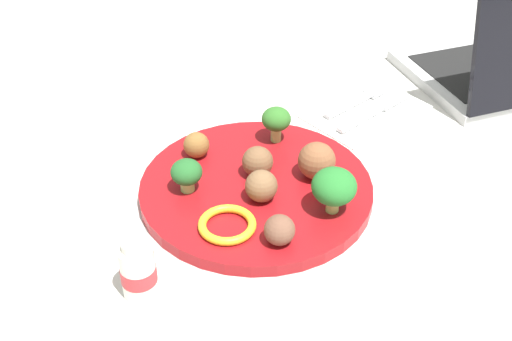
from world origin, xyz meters
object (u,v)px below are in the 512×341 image
Objects in this scene: meatball_mid_right at (317,161)px; meatball_mid_left at (280,230)px; plate at (256,189)px; broccoli_floret_center at (334,187)px; meatball_far_rim at (196,145)px; broccoli_floret_front_left at (276,120)px; meatball_back_right at (261,186)px; pepper_ring_front_left at (227,225)px; napkin at (363,110)px; yogurt_bottle at (138,270)px; knife at (376,110)px; meatball_back_left at (258,162)px; fork at (358,100)px; broccoli_floret_mid_right at (187,173)px.

meatball_mid_right is 0.13m from meatball_mid_left.
broccoli_floret_center reaches higher than plate.
broccoli_floret_front_left is at bearing -23.62° from meatball_far_rim.
broccoli_floret_front_left is 1.27× the size of meatball_back_right.
pepper_ring_front_left is at bearing 115.42° from meatball_mid_left.
broccoli_floret_center is 0.08m from meatball_mid_left.
napkin is 0.45m from yogurt_bottle.
meatball_back_right is 0.26× the size of knife.
broccoli_floret_center is 0.11m from meatball_back_left.
knife is at bearing -15.75° from meatball_far_rim.
meatball_back_right is at bearing -166.64° from napkin.
broccoli_floret_front_left is at bearing 70.15° from broccoli_floret_center.
napkin is 1.17× the size of knife.
meatball_far_rim is 0.27m from fork.
meatball_back_left is 0.21m from yogurt_bottle.
meatball_mid_right reaches higher than napkin.
fork is (0.24, 0.04, -0.03)m from meatball_back_left.
meatball_far_rim is at bearing 171.65° from fork.
broccoli_floret_center is 0.25m from knife.
yogurt_bottle reaches higher than pepper_ring_front_left.
plate is at bearing -171.49° from napkin.
yogurt_bottle is at bearing -166.31° from meatball_back_left.
broccoli_floret_front_left is 0.18m from pepper_ring_front_left.
meatball_mid_left reaches higher than napkin.
meatball_back_left reaches higher than meatball_far_rim.
fork is at bearing 16.50° from meatball_back_right.
broccoli_floret_center reaches higher than meatball_mid_left.
meatball_mid_right is at bearing -30.43° from plate.
knife is at bearing 27.17° from broccoli_floret_center.
broccoli_floret_front_left is 0.33× the size of knife.
meatball_mid_right is (-0.02, -0.09, -0.01)m from broccoli_floret_front_left.
plate is at bearing 11.07° from yogurt_bottle.
broccoli_floret_mid_right is at bearing 83.24° from pepper_ring_front_left.
yogurt_bottle is at bearing -172.75° from knife.
meatball_back_left is at bearing 134.47° from meatball_mid_right.
napkin is (0.32, 0.07, -0.02)m from pepper_ring_front_left.
knife is at bearing 16.76° from meatball_mid_right.
broccoli_floret_front_left is 0.09m from meatball_mid_right.
meatball_far_rim is at bearing 164.25° from knife.
napkin is (0.25, 0.04, -0.01)m from plate.
broccoli_floret_center is at bearing -57.28° from meatball_back_right.
meatball_mid_left reaches higher than plate.
meatball_back_left is at bearing -22.27° from broccoli_floret_mid_right.
plate is at bearing -175.73° from knife.
yogurt_bottle reaches higher than fork.
yogurt_bottle reaches higher than knife.
meatball_mid_right is at bearing -163.24° from knife.
broccoli_floret_front_left reaches higher than knife.
broccoli_floret_center reaches higher than yogurt_bottle.
meatball_far_rim reaches higher than knife.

